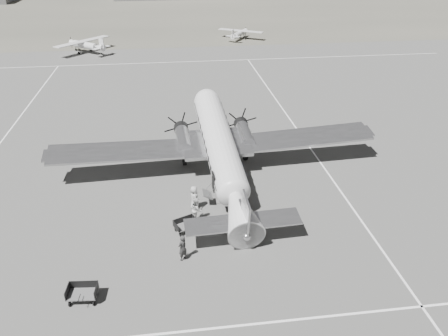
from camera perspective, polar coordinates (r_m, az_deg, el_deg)
ground at (r=35.18m, az=-4.48°, el=-3.01°), size 260.00×260.00×0.00m
taxi_line_near at (r=24.33m, az=-2.29°, el=-20.28°), size 60.00×0.15×0.01m
taxi_line_right at (r=37.55m, az=14.12°, el=-1.67°), size 0.15×80.00×0.01m
taxi_line_horizon at (r=72.39m, az=-6.51°, el=13.58°), size 90.00×0.15×0.01m
grass_infield at (r=126.37m, az=-7.33°, el=19.85°), size 260.00×90.00×0.01m
dc3_airliner at (r=35.34m, az=-0.42°, el=2.24°), size 29.27×21.05×5.39m
light_plane_left at (r=81.14m, az=-17.67°, el=14.92°), size 14.04×14.23×2.30m
light_plane_right at (r=88.43m, az=2.09°, el=17.05°), size 11.61×11.06×1.89m
baggage_cart_near at (r=30.50m, az=-5.02°, el=-7.49°), size 1.94×1.70×0.91m
baggage_cart_far at (r=26.58m, az=-17.99°, el=-15.35°), size 1.84×1.37×0.98m
ground_crew at (r=27.84m, az=-5.45°, el=-10.33°), size 0.79×0.77×1.84m
ramp_agent at (r=31.21m, az=-3.58°, el=-5.42°), size 0.72×0.92×1.87m
passenger at (r=32.44m, az=-3.91°, el=-3.92°), size 0.77×1.04×1.93m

